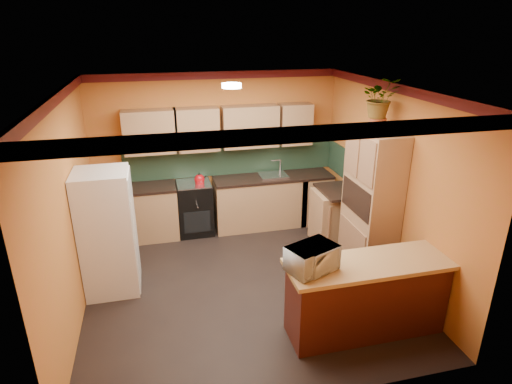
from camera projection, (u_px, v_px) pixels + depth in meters
The scene contains 15 objects.
room_shell at pixel (239, 134), 5.52m from camera, with size 4.24×4.24×2.72m.
base_cabinets_back at pixel (230, 205), 7.52m from camera, with size 3.65×0.60×0.88m, color tan.
countertop_back at pixel (230, 181), 7.35m from camera, with size 3.65×0.62×0.04m, color black.
stove at pixel (195, 208), 7.38m from camera, with size 0.58×0.58×0.91m, color black.
kettle at pixel (199, 179), 7.15m from camera, with size 0.17×0.17×0.18m, color #AC0B12, non-canonical shape.
sink at pixel (273, 175), 7.51m from camera, with size 0.48×0.40×0.03m, color silver.
base_cabinets_right at pixel (338, 217), 7.08m from camera, with size 0.60×0.80×0.88m, color tan.
countertop_right at pixel (340, 191), 6.91m from camera, with size 0.62×0.80×0.04m, color black.
fridge at pixel (108, 233), 5.63m from camera, with size 0.68×0.66×1.70m, color white.
pantry at pixel (371, 204), 6.03m from camera, with size 0.48×0.90×2.10m, color tan.
fern_pot at pixel (378, 124), 5.66m from camera, with size 0.22×0.22×0.16m, color brown.
fern at pixel (380, 98), 5.53m from camera, with size 0.47×0.41×0.53m, color tan.
breakfast_bar at pixel (366, 299), 4.96m from camera, with size 1.80×0.55×0.88m, color #4D1712.
bar_top at pixel (370, 264), 4.79m from camera, with size 1.90×0.65×0.05m, color tan.
microwave at pixel (312, 258), 4.57m from camera, with size 0.52×0.35×0.29m, color white.
Camera 1 is at (-1.05, -5.03, 3.40)m, focal length 30.00 mm.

